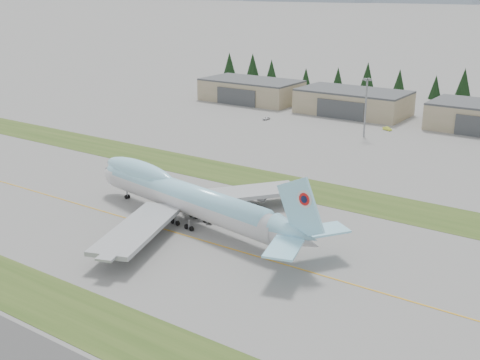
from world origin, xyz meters
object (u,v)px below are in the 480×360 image
Objects in this scene: hangar_left at (251,90)px; service_vehicle_a at (266,120)px; hangar_center at (353,102)px; boeing_747_freighter at (186,197)px; service_vehicle_b at (387,130)px.

service_vehicle_a is (29.81, -32.78, -5.39)m from hangar_left.
hangar_left is 55.00m from hangar_center.
hangar_left is at bearing 180.00° from hangar_center.
boeing_747_freighter is 162.34m from hangar_left.
hangar_center reaches higher than service_vehicle_b.
boeing_747_freighter reaches higher than hangar_center.
hangar_center is at bearing 59.08° from service_vehicle_a.
hangar_center is 12.21× the size of service_vehicle_a.
boeing_747_freighter is at bearing -81.48° from hangar_center.
boeing_747_freighter is 1.56× the size of hangar_left.
boeing_747_freighter is 1.56× the size of hangar_center.
hangar_left is 83.18m from service_vehicle_b.
service_vehicle_a is at bearing -127.55° from hangar_center.
boeing_747_freighter reaches higher than service_vehicle_b.
service_vehicle_a is at bearing 125.99° from service_vehicle_b.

